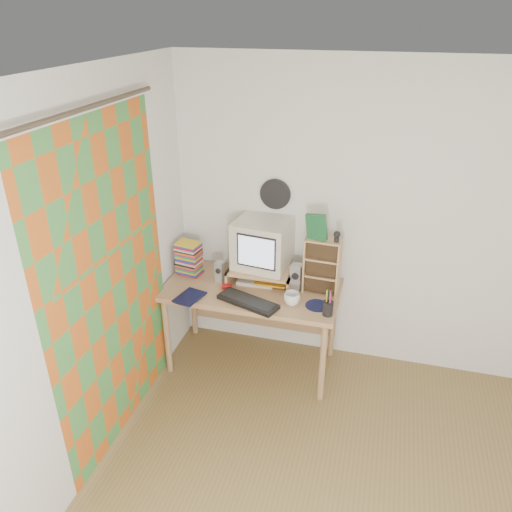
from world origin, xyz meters
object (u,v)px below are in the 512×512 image
Objects in this scene: crt_monitor at (261,245)px; keyboard at (248,302)px; diary at (180,293)px; dvd_stack at (189,259)px; mug at (292,299)px; cd_rack at (322,266)px; desk at (254,298)px.

crt_monitor is 0.49m from keyboard.
diary is (-0.54, -0.42, -0.29)m from crt_monitor.
crt_monitor is 0.64m from dvd_stack.
mug is (0.32, -0.31, -0.27)m from crt_monitor.
crt_monitor is at bearing 135.78° from mug.
dvd_stack reaches higher than keyboard.
cd_rack is 0.36m from mug.
crt_monitor is at bearing 50.80° from diary.
dvd_stack is 0.97m from mug.
cd_rack is 1.12m from diary.
diary is at bearing -173.20° from mug.
crt_monitor is 0.86× the size of keyboard.
cd_rack is at bearing 53.24° from keyboard.
keyboard is 0.70m from dvd_stack.
crt_monitor is at bearing 177.27° from cd_rack.
cd_rack reaches higher than desk.
keyboard is 0.33m from mug.
keyboard is 1.76× the size of dvd_stack.
crt_monitor is (0.04, 0.09, 0.45)m from desk.
mug is (0.36, -0.23, 0.18)m from desk.
cd_rack is (1.11, 0.01, 0.09)m from dvd_stack.
diary is (-0.86, -0.10, -0.03)m from mug.
cd_rack is at bearing 32.58° from diary.
desk is 0.46m from crt_monitor.
diary reaches higher than keyboard.
crt_monitor is 0.74m from diary.
desk is 0.63m from dvd_stack.
mug is 0.59× the size of diary.
crt_monitor reaches higher than cd_rack.
keyboard reaches higher than desk.
keyboard is at bearing -166.59° from mug.
keyboard is 0.64m from cd_rack.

